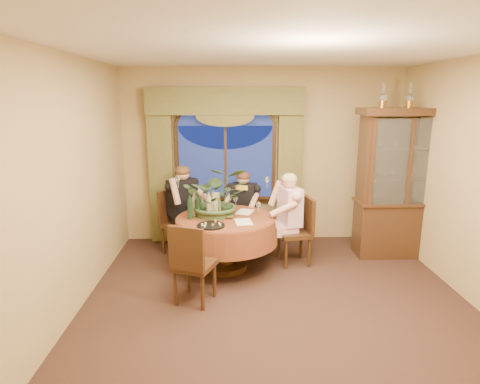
{
  "coord_description": "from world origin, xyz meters",
  "views": [
    {
      "loc": [
        -0.55,
        -3.97,
        2.33
      ],
      "look_at": [
        -0.4,
        1.25,
        1.1
      ],
      "focal_mm": 30.0,
      "sensor_mm": 36.0,
      "label": 1
    }
  ],
  "objects_px": {
    "chair_back_right": "(243,217)",
    "person_pink": "(290,218)",
    "wine_bottle_1": "(209,204)",
    "chair_front_left": "(195,263)",
    "person_back": "(183,209)",
    "oil_lamp_right": "(437,95)",
    "centerpiece_plant": "(217,173)",
    "china_cabinet": "(402,184)",
    "olive_bowl": "(228,216)",
    "oil_lamp_left": "(383,95)",
    "wine_bottle_2": "(195,204)",
    "dining_table": "(226,243)",
    "wine_bottle_0": "(198,205)",
    "person_scarf": "(244,209)",
    "stoneware_vase": "(215,204)",
    "oil_lamp_center": "(410,95)",
    "chair_back": "(179,223)",
    "chair_right": "(294,231)",
    "wine_bottle_3": "(190,207)"
  },
  "relations": [
    {
      "from": "chair_back_right",
      "to": "person_pink",
      "type": "height_order",
      "value": "person_pink"
    },
    {
      "from": "person_pink",
      "to": "wine_bottle_1",
      "type": "xyz_separation_m",
      "value": [
        -1.14,
        -0.16,
        0.26
      ]
    },
    {
      "from": "chair_front_left",
      "to": "person_back",
      "type": "bearing_deg",
      "value": 121.88
    },
    {
      "from": "oil_lamp_right",
      "to": "person_back",
      "type": "bearing_deg",
      "value": 176.12
    },
    {
      "from": "chair_back_right",
      "to": "centerpiece_plant",
      "type": "relative_size",
      "value": 0.96
    },
    {
      "from": "china_cabinet",
      "to": "olive_bowl",
      "type": "relative_size",
      "value": 13.64
    },
    {
      "from": "oil_lamp_left",
      "to": "centerpiece_plant",
      "type": "xyz_separation_m",
      "value": [
        -2.32,
        -0.32,
        -1.02
      ]
    },
    {
      "from": "centerpiece_plant",
      "to": "wine_bottle_2",
      "type": "height_order",
      "value": "centerpiece_plant"
    },
    {
      "from": "dining_table",
      "to": "wine_bottle_0",
      "type": "relative_size",
      "value": 4.33
    },
    {
      "from": "china_cabinet",
      "to": "wine_bottle_1",
      "type": "relative_size",
      "value": 6.64
    },
    {
      "from": "china_cabinet",
      "to": "person_scarf",
      "type": "xyz_separation_m",
      "value": [
        -2.31,
        0.4,
        -0.48
      ]
    },
    {
      "from": "oil_lamp_right",
      "to": "wine_bottle_2",
      "type": "relative_size",
      "value": 1.03
    },
    {
      "from": "wine_bottle_1",
      "to": "wine_bottle_0",
      "type": "bearing_deg",
      "value": -152.66
    },
    {
      "from": "olive_bowl",
      "to": "wine_bottle_0",
      "type": "xyz_separation_m",
      "value": [
        -0.41,
        0.05,
        0.14
      ]
    },
    {
      "from": "dining_table",
      "to": "china_cabinet",
      "type": "height_order",
      "value": "china_cabinet"
    },
    {
      "from": "stoneware_vase",
      "to": "person_back",
      "type": "bearing_deg",
      "value": 132.21
    },
    {
      "from": "oil_lamp_center",
      "to": "chair_back",
      "type": "height_order",
      "value": "oil_lamp_center"
    },
    {
      "from": "dining_table",
      "to": "chair_right",
      "type": "relative_size",
      "value": 1.49
    },
    {
      "from": "person_pink",
      "to": "chair_right",
      "type": "bearing_deg",
      "value": -160.25
    },
    {
      "from": "chair_front_left",
      "to": "wine_bottle_1",
      "type": "xyz_separation_m",
      "value": [
        0.12,
        0.99,
        0.44
      ]
    },
    {
      "from": "chair_front_left",
      "to": "wine_bottle_1",
      "type": "height_order",
      "value": "wine_bottle_1"
    },
    {
      "from": "wine_bottle_0",
      "to": "wine_bottle_1",
      "type": "height_order",
      "value": "same"
    },
    {
      "from": "oil_lamp_right",
      "to": "chair_back_right",
      "type": "bearing_deg",
      "value": 171.22
    },
    {
      "from": "person_back",
      "to": "stoneware_vase",
      "type": "distance_m",
      "value": 0.81
    },
    {
      "from": "chair_back",
      "to": "stoneware_vase",
      "type": "relative_size",
      "value": 3.15
    },
    {
      "from": "oil_lamp_right",
      "to": "oil_lamp_center",
      "type": "bearing_deg",
      "value": 180.0
    },
    {
      "from": "oil_lamp_right",
      "to": "wine_bottle_1",
      "type": "bearing_deg",
      "value": -173.34
    },
    {
      "from": "oil_lamp_right",
      "to": "wine_bottle_3",
      "type": "relative_size",
      "value": 1.03
    },
    {
      "from": "chair_front_left",
      "to": "olive_bowl",
      "type": "xyz_separation_m",
      "value": [
        0.39,
        0.86,
        0.3
      ]
    },
    {
      "from": "oil_lamp_right",
      "to": "dining_table",
      "type": "bearing_deg",
      "value": -171.2
    },
    {
      "from": "chair_back_right",
      "to": "chair_right",
      "type": "bearing_deg",
      "value": 151.74
    },
    {
      "from": "stoneware_vase",
      "to": "wine_bottle_2",
      "type": "relative_size",
      "value": 0.92
    },
    {
      "from": "chair_front_left",
      "to": "olive_bowl",
      "type": "bearing_deg",
      "value": 86.84
    },
    {
      "from": "chair_back",
      "to": "person_back",
      "type": "relative_size",
      "value": 0.71
    },
    {
      "from": "dining_table",
      "to": "chair_back_right",
      "type": "height_order",
      "value": "chair_back_right"
    },
    {
      "from": "chair_back",
      "to": "chair_front_left",
      "type": "xyz_separation_m",
      "value": [
        0.37,
        -1.51,
        0.0
      ]
    },
    {
      "from": "chair_back",
      "to": "wine_bottle_2",
      "type": "height_order",
      "value": "wine_bottle_2"
    },
    {
      "from": "person_scarf",
      "to": "wine_bottle_2",
      "type": "height_order",
      "value": "person_scarf"
    },
    {
      "from": "chair_back",
      "to": "stoneware_vase",
      "type": "bearing_deg",
      "value": 91.15
    },
    {
      "from": "person_scarf",
      "to": "dining_table",
      "type": "bearing_deg",
      "value": 90.0
    },
    {
      "from": "dining_table",
      "to": "centerpiece_plant",
      "type": "bearing_deg",
      "value": 127.75
    },
    {
      "from": "oil_lamp_right",
      "to": "olive_bowl",
      "type": "height_order",
      "value": "oil_lamp_right"
    },
    {
      "from": "person_back",
      "to": "stoneware_vase",
      "type": "xyz_separation_m",
      "value": [
        0.52,
        -0.57,
        0.23
      ]
    },
    {
      "from": "dining_table",
      "to": "oil_lamp_center",
      "type": "distance_m",
      "value": 3.3
    },
    {
      "from": "china_cabinet",
      "to": "person_back",
      "type": "height_order",
      "value": "china_cabinet"
    },
    {
      "from": "china_cabinet",
      "to": "stoneware_vase",
      "type": "bearing_deg",
      "value": -173.18
    },
    {
      "from": "chair_right",
      "to": "chair_back",
      "type": "height_order",
      "value": "same"
    },
    {
      "from": "chair_back_right",
      "to": "centerpiece_plant",
      "type": "bearing_deg",
      "value": 80.2
    },
    {
      "from": "oil_lamp_right",
      "to": "person_back",
      "type": "distance_m",
      "value": 4.01
    },
    {
      "from": "oil_lamp_center",
      "to": "dining_table",
      "type": "bearing_deg",
      "value": -169.93
    }
  ]
}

